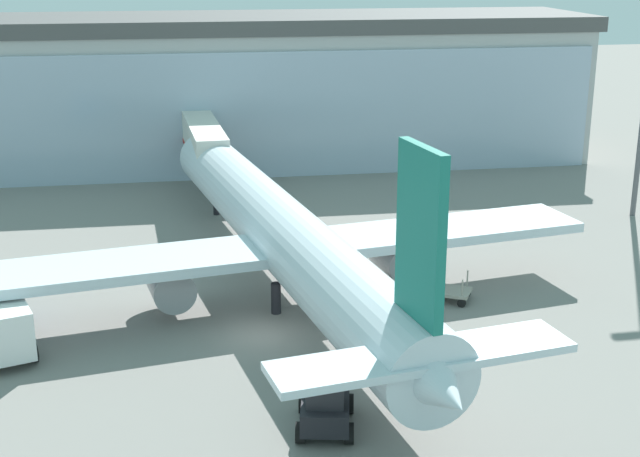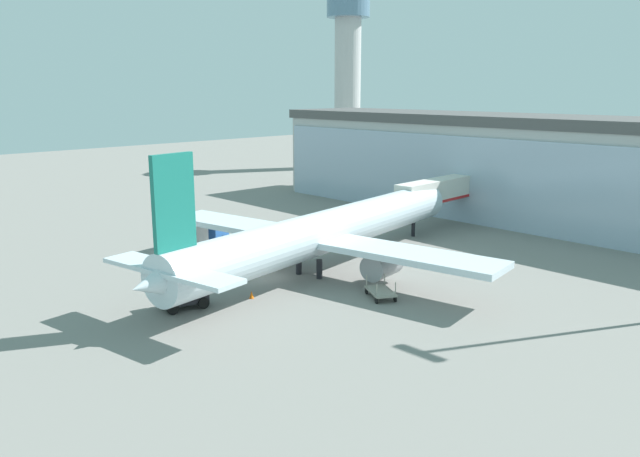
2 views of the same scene
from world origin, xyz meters
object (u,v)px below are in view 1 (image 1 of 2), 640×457
baggage_cart (443,291)px  safety_cone_nose (346,363)px  jet_bridge (203,139)px  airplane (284,235)px  pushback_tug (325,406)px

baggage_cart → safety_cone_nose: baggage_cart is taller
jet_bridge → airplane: 21.32m
airplane → safety_cone_nose: 9.59m
jet_bridge → pushback_tug: size_ratio=4.07×
pushback_tug → airplane: bearing=10.6°
jet_bridge → airplane: bearing=-174.7°
airplane → baggage_cart: size_ratio=12.37×
jet_bridge → airplane: airplane is taller
jet_bridge → baggage_cart: size_ratio=4.44×
jet_bridge → airplane: size_ratio=0.36×
airplane → safety_cone_nose: airplane is taller
baggage_cart → pushback_tug: bearing=-96.1°
jet_bridge → baggage_cart: jet_bridge is taller
baggage_cart → airplane: bearing=-164.6°
airplane → pushback_tug: airplane is taller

